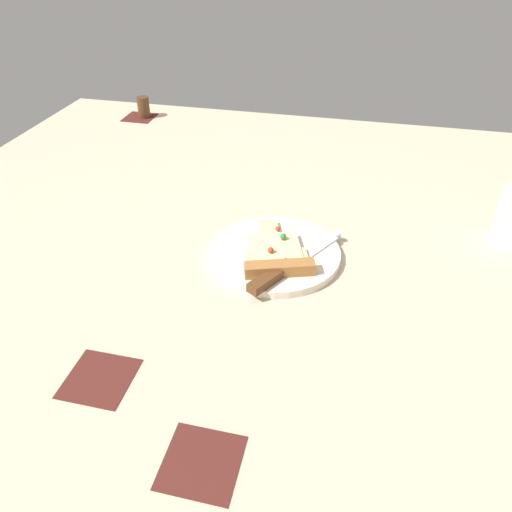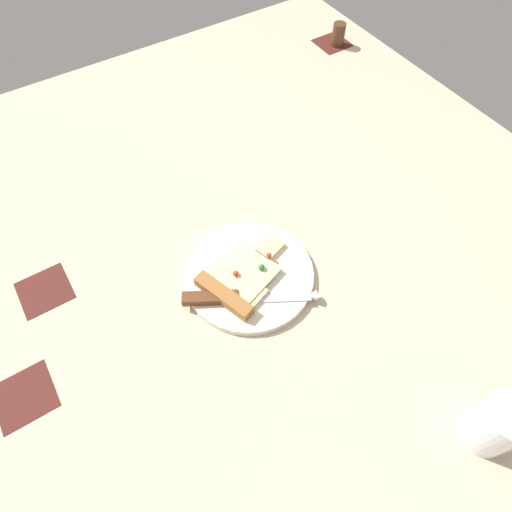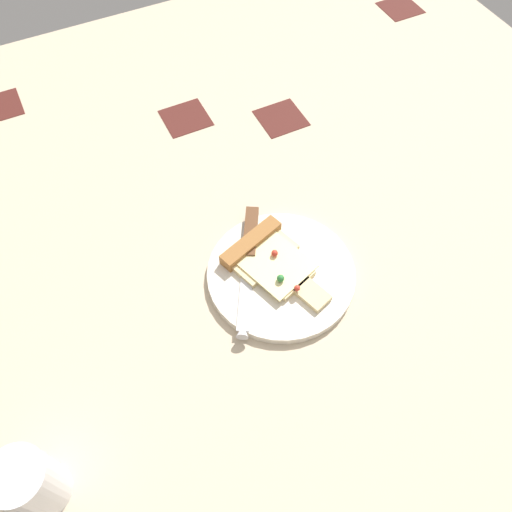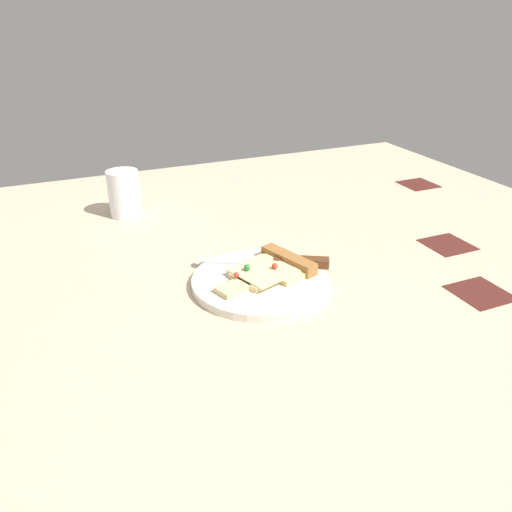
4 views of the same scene
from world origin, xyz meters
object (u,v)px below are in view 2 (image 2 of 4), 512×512
(plate, at_px, (249,275))
(drinking_glass, at_px, (497,424))
(pizza_slice, at_px, (240,280))
(knife, at_px, (236,297))
(pepper_shaker, at_px, (338,35))

(plate, height_order, drinking_glass, drinking_glass)
(plate, xyz_separation_m, drinking_glass, (-0.43, -0.15, 0.05))
(pizza_slice, relative_size, knife, 0.87)
(drinking_glass, bearing_deg, pizza_slice, 22.95)
(plate, bearing_deg, knife, 126.28)
(pizza_slice, bearing_deg, knife, -59.82)
(drinking_glass, height_order, pepper_shaker, drinking_glass)
(knife, relative_size, drinking_glass, 2.04)
(pizza_slice, bearing_deg, plate, 90.28)
(pepper_shaker, bearing_deg, drinking_glass, 153.75)
(pizza_slice, height_order, knife, pizza_slice)
(plate, xyz_separation_m, knife, (-0.04, 0.05, 0.01))
(knife, height_order, pepper_shaker, pepper_shaker)
(pizza_slice, height_order, drinking_glass, drinking_glass)
(pizza_slice, bearing_deg, pepper_shaker, 110.91)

